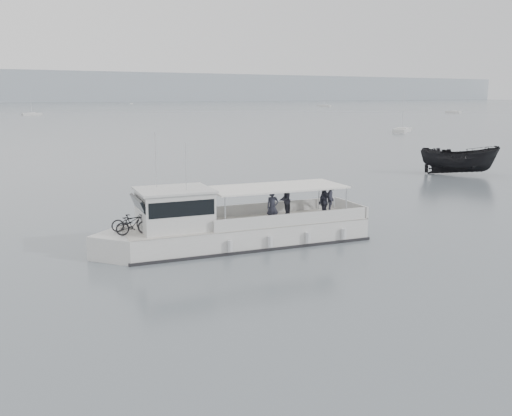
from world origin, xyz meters
TOP-DOWN VIEW (x-y plane):
  - ground at (0.00, 0.00)m, footprint 1400.00×1400.00m
  - tour_boat at (0.63, 3.73)m, footprint 12.55×4.66m
  - dark_motorboat at (28.50, 13.94)m, footprint 6.14×6.14m

SIDE VIEW (x-z plane):
  - ground at x=0.00m, z-range 0.00..0.00m
  - tour_boat at x=0.63m, z-range -1.75..3.47m
  - dark_motorboat at x=28.50m, z-range 0.00..2.44m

